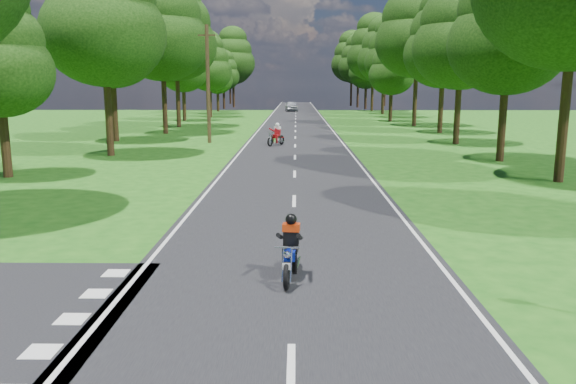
{
  "coord_description": "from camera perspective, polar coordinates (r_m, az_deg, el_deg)",
  "views": [
    {
      "loc": [
        0.06,
        -11.14,
        4.0
      ],
      "look_at": [
        -0.16,
        4.0,
        1.1
      ],
      "focal_mm": 35.0,
      "sensor_mm": 36.0,
      "label": 1
    }
  ],
  "objects": [
    {
      "name": "road_markings",
      "position": [
        59.4,
        0.64,
        6.99
      ],
      "size": [
        7.4,
        140.0,
        0.01
      ],
      "color": "silver",
      "rests_on": "main_road"
    },
    {
      "name": "rider_near_blue",
      "position": [
        11.67,
        0.23,
        -5.6
      ],
      "size": [
        0.69,
        1.66,
        1.35
      ],
      "primitive_type": null,
      "rotation": [
        0.0,
        0.0,
        -0.09
      ],
      "color": "navy",
      "rests_on": "main_road"
    },
    {
      "name": "treeline",
      "position": [
        71.34,
        1.98,
        14.24
      ],
      "size": [
        40.0,
        115.35,
        14.78
      ],
      "color": "black",
      "rests_on": "ground"
    },
    {
      "name": "ground",
      "position": [
        11.83,
        0.48,
        -8.91
      ],
      "size": [
        160.0,
        160.0,
        0.0
      ],
      "primitive_type": "plane",
      "color": "#195112",
      "rests_on": "ground"
    },
    {
      "name": "rider_far_red",
      "position": [
        37.58,
        -1.24,
        5.9
      ],
      "size": [
        1.39,
        1.86,
        1.5
      ],
      "primitive_type": null,
      "rotation": [
        0.0,
        0.0,
        -0.5
      ],
      "color": "#970B0E",
      "rests_on": "main_road"
    },
    {
      "name": "main_road",
      "position": [
        61.27,
        0.77,
        7.1
      ],
      "size": [
        7.0,
        140.0,
        0.02
      ],
      "primitive_type": "cube",
      "color": "black",
      "rests_on": "ground"
    },
    {
      "name": "telegraph_pole",
      "position": [
        39.6,
        -8.12,
        10.83
      ],
      "size": [
        1.2,
        0.26,
        8.0
      ],
      "color": "#382616",
      "rests_on": "ground"
    },
    {
      "name": "distant_car",
      "position": [
        87.31,
        0.34,
        8.72
      ],
      "size": [
        2.17,
        4.65,
        1.54
      ],
      "primitive_type": "imported",
      "rotation": [
        0.0,
        0.0,
        0.08
      ],
      "color": "silver",
      "rests_on": "main_road"
    }
  ]
}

